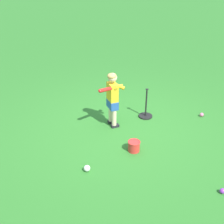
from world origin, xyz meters
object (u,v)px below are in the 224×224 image
object	(u,v)px
play_ball_far_right	(87,168)
play_ball_far_left	(202,115)
play_ball_center_lawn	(222,191)
batting_tee	(146,112)
child_batter	(113,95)
toy_bucket	(134,146)

from	to	relation	value
play_ball_far_right	play_ball_far_left	bearing A→B (deg)	-140.39
play_ball_far_right	play_ball_center_lawn	distance (m)	2.01
play_ball_far_right	batting_tee	xyz separation A→B (m)	(-1.02, -1.76, 0.05)
play_ball_far_left	batting_tee	size ratio (longest dim) A/B	0.13
child_batter	batting_tee	world-z (taller)	child_batter
batting_tee	toy_bucket	size ratio (longest dim) A/B	2.87
play_ball_center_lawn	child_batter	bearing A→B (deg)	-48.78
batting_tee	play_ball_center_lawn	bearing A→B (deg)	113.14
child_batter	toy_bucket	world-z (taller)	child_batter
play_ball_far_right	batting_tee	distance (m)	2.04
child_batter	batting_tee	size ratio (longest dim) A/B	1.74
batting_tee	toy_bucket	distance (m)	1.23
child_batter	play_ball_far_right	size ratio (longest dim) A/B	10.51
play_ball_center_lawn	batting_tee	size ratio (longest dim) A/B	0.13
play_ball_far_left	toy_bucket	size ratio (longest dim) A/B	0.37
play_ball_far_left	play_ball_center_lawn	size ratio (longest dim) A/B	1.00
play_ball_far_right	toy_bucket	xyz separation A→B (m)	(-0.74, -0.56, 0.05)
child_batter	play_ball_far_left	size ratio (longest dim) A/B	13.53
child_batter	play_ball_far_right	xyz separation A→B (m)	(0.36, 1.40, -0.60)
child_batter	play_ball_center_lawn	xyz separation A→B (m)	(-1.60, 1.83, -0.61)
play_ball_far_left	play_ball_center_lawn	world-z (taller)	same
play_ball_far_left	batting_tee	world-z (taller)	batting_tee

